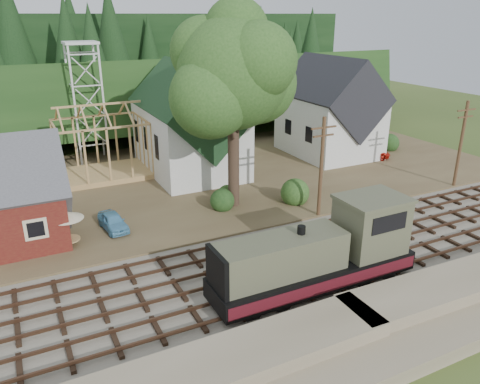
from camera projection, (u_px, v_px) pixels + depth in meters
name	position (u px, v px, depth m)	size (l,w,h in m)	color
ground	(274.00, 269.00, 29.27)	(140.00, 140.00, 0.00)	#384C1E
embankment	(365.00, 350.00, 22.16)	(64.00, 5.00, 1.60)	#7F7259
railroad_bed	(274.00, 268.00, 29.24)	(64.00, 11.00, 0.16)	#726B5B
village_flat	(178.00, 181.00, 44.27)	(64.00, 26.00, 0.30)	brown
hillside	(120.00, 130.00, 64.40)	(70.00, 28.00, 8.00)	#1E3F19
ridge	(98.00, 110.00, 77.79)	(80.00, 20.00, 12.00)	black
church	(190.00, 123.00, 44.72)	(8.40, 15.17, 13.00)	silver
farmhouse	(330.00, 113.00, 50.92)	(8.40, 10.80, 10.60)	silver
timber_frame	(102.00, 146.00, 44.01)	(8.20, 6.20, 6.99)	tan
lattice_tower	(83.00, 66.00, 46.62)	(3.20, 3.20, 12.12)	silver
big_tree	(235.00, 81.00, 34.97)	(10.90, 8.40, 14.70)	#38281E
telegraph_pole_near	(321.00, 166.00, 35.02)	(2.20, 0.28, 8.00)	#4C331E
telegraph_pole_far	(461.00, 143.00, 41.27)	(2.20, 0.28, 8.00)	#4C331E
locomotive	(322.00, 254.00, 26.53)	(12.26, 3.07, 4.90)	black
car_blue	(113.00, 221.00, 33.74)	(1.45, 3.60, 1.23)	#60A7CE
car_red	(368.00, 152.00, 50.45)	(2.13, 4.62, 1.29)	red
patio_set	(66.00, 217.00, 30.85)	(2.22, 2.22, 2.47)	silver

